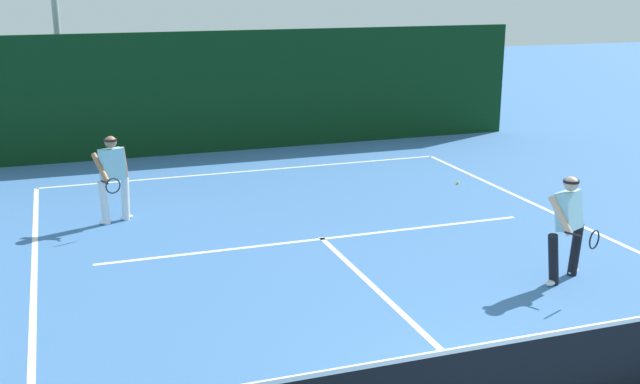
{
  "coord_description": "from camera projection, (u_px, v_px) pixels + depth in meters",
  "views": [
    {
      "loc": [
        -4.36,
        -6.11,
        4.55
      ],
      "look_at": [
        -0.18,
        5.92,
        1.0
      ],
      "focal_mm": 43.39,
      "sensor_mm": 36.0,
      "label": 1
    }
  ],
  "objects": [
    {
      "name": "court_line_service",
      "position": [
        322.0,
        239.0,
        13.91
      ],
      "size": [
        7.98,
        0.1,
        0.01
      ],
      "primitive_type": "cube",
      "color": "white",
      "rests_on": "ground_plane"
    },
    {
      "name": "tennis_ball",
      "position": [
        458.0,
        183.0,
        17.58
      ],
      "size": [
        0.07,
        0.07,
        0.07
      ],
      "primitive_type": "sphere",
      "color": "#D1E033",
      "rests_on": "ground_plane"
    },
    {
      "name": "court_line_centre",
      "position": [
        394.0,
        306.0,
        11.07
      ],
      "size": [
        0.1,
        6.4,
        0.01
      ],
      "primitive_type": "cube",
      "color": "white",
      "rests_on": "ground_plane"
    },
    {
      "name": "tennis_net",
      "position": [
        523.0,
        379.0,
        8.02
      ],
      "size": [
        10.73,
        0.09,
        1.06
      ],
      "color": "#1E4723",
      "rests_on": "ground_plane"
    },
    {
      "name": "player_far",
      "position": [
        113.0,
        175.0,
        14.64
      ],
      "size": [
        0.72,
        0.92,
        1.68
      ],
      "rotation": [
        0.0,
        0.0,
        3.52
      ],
      "color": "silver",
      "rests_on": "ground_plane"
    },
    {
      "name": "court_line_baseline_far",
      "position": [
        250.0,
        171.0,
        18.77
      ],
      "size": [
        9.79,
        0.1,
        0.01
      ],
      "primitive_type": "cube",
      "color": "white",
      "rests_on": "ground_plane"
    },
    {
      "name": "back_fence_windscreen",
      "position": [
        226.0,
        92.0,
        20.56
      ],
      "size": [
        16.87,
        0.12,
        3.21
      ],
      "primitive_type": "cube",
      "color": "black",
      "rests_on": "ground_plane"
    },
    {
      "name": "player_near",
      "position": [
        568.0,
        224.0,
        11.79
      ],
      "size": [
        0.92,
        0.99,
        1.67
      ],
      "rotation": [
        0.0,
        0.0,
        3.57
      ],
      "color": "black",
      "rests_on": "ground_plane"
    }
  ]
}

